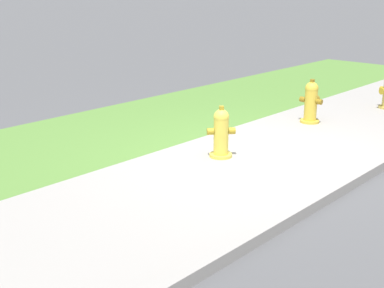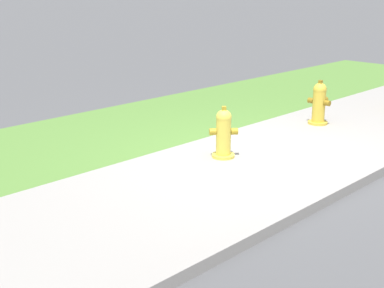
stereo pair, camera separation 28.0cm
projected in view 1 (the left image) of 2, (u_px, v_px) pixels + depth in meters
The scene contains 6 objects.
ground_plane at pixel (261, 159), 7.09m from camera, with size 120.00×120.00×0.00m, color #515154.
sidewalk_pavement at pixel (261, 159), 7.09m from camera, with size 18.00×2.48×0.01m, color #9E9993.
grass_verge at pixel (132, 125), 8.75m from camera, with size 18.00×2.67×0.01m, color #568438.
street_curb at pixel (354, 179), 6.22m from camera, with size 18.00×0.16×0.12m, color #9E9993.
fire_hydrant_by_grass_verge at pixel (311, 102), 8.78m from camera, with size 0.37×0.39×0.73m.
fire_hydrant_at_driveway at pixel (221, 133), 7.07m from camera, with size 0.35×0.35×0.70m.
Camera 1 is at (-5.58, -3.84, 2.28)m, focal length 50.00 mm.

